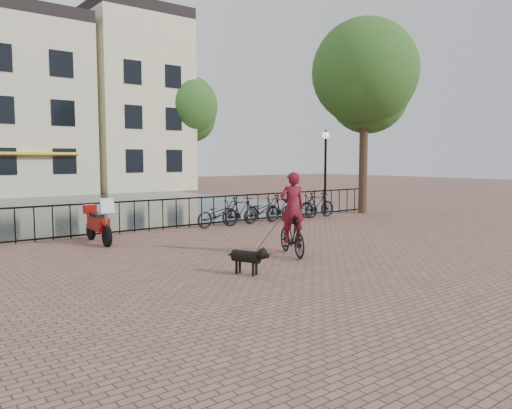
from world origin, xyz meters
TOP-DOWN VIEW (x-y plane):
  - ground at (0.00, 0.00)m, footprint 100.00×100.00m
  - canal_water at (0.00, 17.30)m, footprint 20.00×20.00m
  - railing at (0.00, 8.00)m, footprint 20.00×0.05m
  - canal_house_mid at (0.50, 30.00)m, footprint 8.00×9.50m
  - canal_house_right at (8.50, 30.00)m, footprint 7.00×9.00m
  - tree_near_right at (9.20, 7.30)m, footprint 4.48×4.48m
  - tree_far_right at (12.00, 27.00)m, footprint 4.76×4.76m
  - lamp_post at (7.20, 7.60)m, footprint 0.30×0.30m
  - cyclist at (0.40, 2.10)m, footprint 1.10×1.78m
  - dog at (-1.67, 1.18)m, footprint 0.59×0.91m
  - motorcycle at (-2.64, 6.75)m, footprint 0.54×1.88m
  - parked_bike_0 at (1.80, 7.40)m, footprint 1.74×0.66m
  - parked_bike_1 at (2.75, 7.40)m, footprint 1.69×0.58m
  - parked_bike_2 at (3.70, 7.40)m, footprint 1.75×0.71m
  - parked_bike_3 at (4.65, 7.40)m, footprint 1.71×0.67m
  - parked_bike_4 at (5.60, 7.40)m, footprint 1.77×0.77m
  - parked_bike_5 at (6.55, 7.40)m, footprint 1.71×0.70m

SIDE VIEW (x-z plane):
  - ground at x=0.00m, z-range 0.00..0.00m
  - canal_water at x=0.00m, z-range 0.00..0.00m
  - dog at x=-1.67m, z-range 0.00..0.59m
  - parked_bike_0 at x=1.80m, z-range 0.00..0.90m
  - parked_bike_2 at x=3.70m, z-range 0.00..0.90m
  - parked_bike_4 at x=5.60m, z-range 0.00..0.90m
  - parked_bike_1 at x=2.75m, z-range 0.00..1.00m
  - parked_bike_3 at x=4.65m, z-range 0.00..1.00m
  - parked_bike_5 at x=6.55m, z-range 0.00..1.00m
  - railing at x=0.00m, z-range -0.01..1.02m
  - motorcycle at x=-2.64m, z-range 0.00..1.33m
  - cyclist at x=0.40m, z-range -0.28..2.08m
  - lamp_post at x=7.20m, z-range 0.65..4.10m
  - canal_house_mid at x=0.50m, z-range 0.00..11.80m
  - tree_near_right at x=9.20m, z-range 1.85..10.09m
  - tree_far_right at x=12.00m, z-range 1.97..10.73m
  - canal_house_right at x=8.50m, z-range 0.00..13.30m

